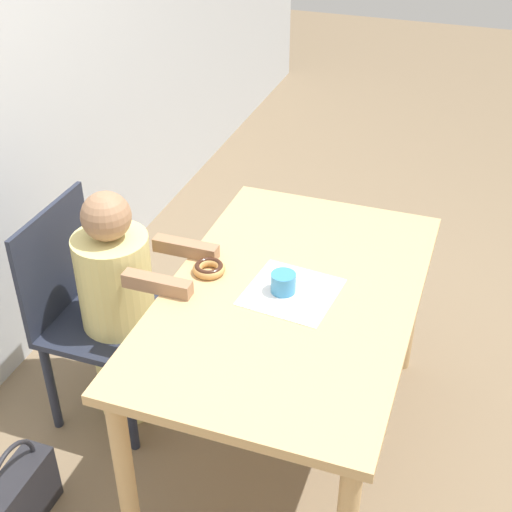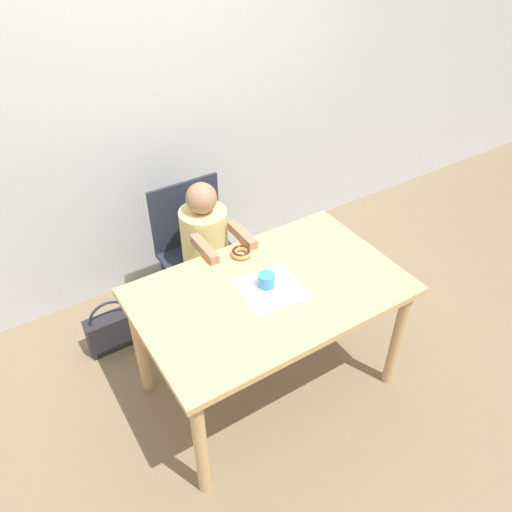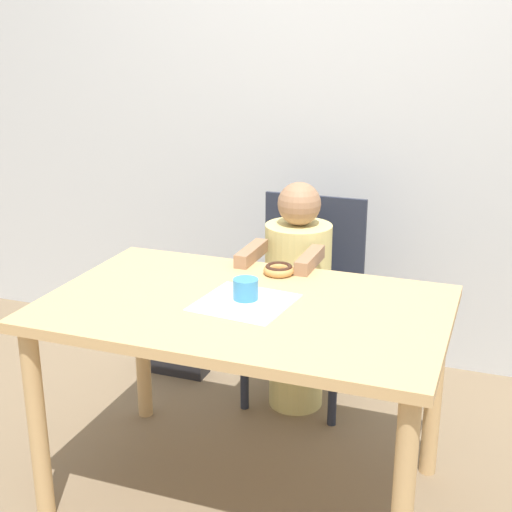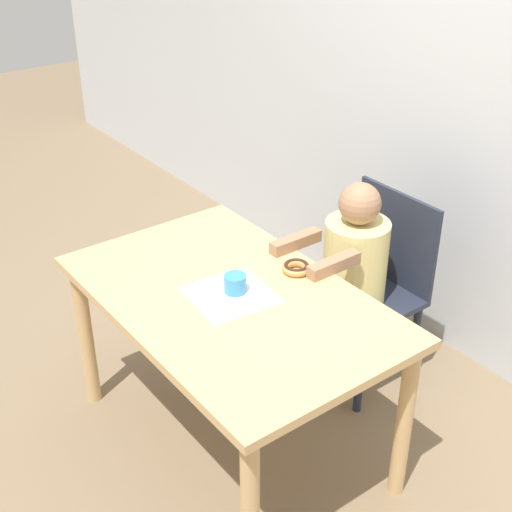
% 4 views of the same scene
% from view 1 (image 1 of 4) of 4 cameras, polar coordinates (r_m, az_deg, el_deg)
% --- Properties ---
extents(ground_plane, '(12.00, 12.00, 0.00)m').
position_cam_1_polar(ground_plane, '(2.82, 2.44, -14.65)').
color(ground_plane, '#7A664C').
extents(dining_table, '(1.28, 0.81, 0.71)m').
position_cam_1_polar(dining_table, '(2.39, 2.79, -4.72)').
color(dining_table, tan).
rests_on(dining_table, ground_plane).
extents(chair, '(0.45, 0.40, 0.87)m').
position_cam_1_polar(chair, '(2.75, -12.98, -4.24)').
color(chair, '#232838').
rests_on(chair, ground_plane).
extents(child_figure, '(0.28, 0.49, 0.97)m').
position_cam_1_polar(child_figure, '(2.68, -10.82, -4.37)').
color(child_figure, '#E0D17F').
rests_on(child_figure, ground_plane).
extents(donut, '(0.11, 0.11, 0.03)m').
position_cam_1_polar(donut, '(2.42, -3.79, -0.97)').
color(donut, tan).
rests_on(donut, dining_table).
extents(napkin, '(0.31, 0.31, 0.00)m').
position_cam_1_polar(napkin, '(2.33, 2.89, -2.91)').
color(napkin, white).
rests_on(napkin, dining_table).
extents(handbag, '(0.30, 0.11, 0.35)m').
position_cam_1_polar(handbag, '(2.61, -18.41, -17.82)').
color(handbag, '#232328').
rests_on(handbag, ground_plane).
extents(cup, '(0.08, 0.08, 0.07)m').
position_cam_1_polar(cup, '(2.32, 2.20, -2.18)').
color(cup, teal).
rests_on(cup, dining_table).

